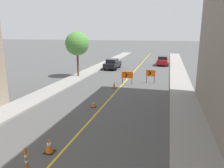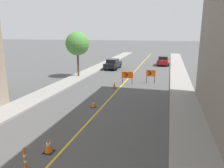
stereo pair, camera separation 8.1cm
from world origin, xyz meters
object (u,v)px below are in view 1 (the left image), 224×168
Objects in this scene: traffic_cone_fourth at (114,85)px; parked_car_curb_mid at (163,61)px; street_tree_left_near at (77,44)px; arrow_barricade_secondary at (151,74)px; traffic_cone_third at (94,104)px; traffic_cone_second at (49,146)px; delineator_post_front at (26,161)px; arrow_barricade_primary at (127,75)px; parked_car_curb_near at (112,64)px.

parked_car_curb_mid is at bearing 75.88° from traffic_cone_fourth.
arrow_barricade_secondary is at bearing -6.64° from street_tree_left_near.
traffic_cone_third is 0.09× the size of street_tree_left_near.
traffic_cone_fourth is at bearing -141.85° from arrow_barricade_secondary.
parked_car_curb_mid is (4.44, 30.44, 0.46)m from traffic_cone_second.
traffic_cone_second is 0.63× the size of delineator_post_front.
parked_car_curb_near is (-4.09, 9.38, -0.18)m from arrow_barricade_primary.
arrow_barricade_secondary is 14.42m from parked_car_curb_mid.
parked_car_curb_mid is at bearing 41.16° from parked_car_curb_near.
traffic_cone_second reaches higher than traffic_cone_third.
arrow_barricade_primary is (1.13, 16.56, 0.51)m from delineator_post_front.
traffic_cone_second is 12.90m from traffic_cone_fourth.
traffic_cone_second is 18.50m from street_tree_left_near.
traffic_cone_third is 6.20m from traffic_cone_fourth.
traffic_cone_third is 8.40m from arrow_barricade_primary.
parked_car_curb_near is (-2.96, 25.94, 0.33)m from delineator_post_front.
traffic_cone_third is 0.75× the size of traffic_cone_fourth.
traffic_cone_third is at bearing 90.61° from traffic_cone_second.
arrow_barricade_secondary is at bearing -49.36° from parked_car_curb_near.
arrow_barricade_secondary is at bearing 69.24° from traffic_cone_third.
street_tree_left_near is (-5.72, 10.44, 3.99)m from traffic_cone_third.
delineator_post_front is at bearing -73.17° from street_tree_left_near.
parked_car_curb_near reaches higher than traffic_cone_third.
parked_car_curb_near is (-6.57, 8.32, -0.27)m from arrow_barricade_secondary.
street_tree_left_near is at bearing 162.96° from arrow_barricade_primary.
traffic_cone_fourth is 0.16× the size of parked_car_curb_mid.
traffic_cone_fourth is 0.16× the size of parked_car_curb_near.
street_tree_left_near is at bearing -124.19° from parked_car_curb_mid.
traffic_cone_third is 0.12× the size of parked_car_curb_near.
parked_car_curb_near is 0.99× the size of parked_car_curb_mid.
arrow_barricade_primary is (0.97, 2.10, 0.64)m from traffic_cone_fourth.
parked_car_curb_mid is (3.45, 15.45, -0.18)m from arrow_barricade_primary.
parked_car_curb_mid is (7.54, 6.07, 0.00)m from parked_car_curb_near.
parked_car_curb_mid is 0.79× the size of street_tree_left_near.
arrow_barricade_secondary is 10.61m from parked_car_curb_near.
arrow_barricade_primary is 0.32× the size of parked_car_curb_near.
traffic_cone_second is 30.77m from parked_car_curb_mid.
traffic_cone_fourth is at bearing 89.37° from delineator_post_front.
arrow_barricade_secondary reaches higher than traffic_cone_second.
traffic_cone_third is at bearing -96.86° from arrow_barricade_primary.
traffic_cone_second is 0.50× the size of arrow_barricade_primary.
traffic_cone_fourth is (0.03, 12.90, -0.00)m from traffic_cone_second.
parked_car_curb_mid is at bearing 81.70° from traffic_cone_second.
arrow_barricade_primary is at bearing -64.10° from parked_car_curb_near.
street_tree_left_near reaches higher than parked_car_curb_mid.
street_tree_left_near reaches higher than parked_car_curb_near.
parked_car_curb_near is 8.46m from street_tree_left_near.
parked_car_curb_mid is (4.57, 32.01, 0.33)m from delineator_post_front.
traffic_cone_third is at bearing -115.08° from arrow_barricade_secondary.
traffic_cone_second is 1.33× the size of traffic_cone_third.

